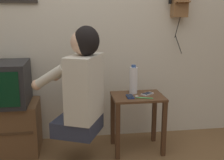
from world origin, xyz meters
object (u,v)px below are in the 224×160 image
person (82,85)px  toothbrush (143,98)px  water_bottle (133,80)px  cell_phone_spare (147,94)px  television (1,84)px  cell_phone_held (130,97)px

person → toothbrush: bearing=-58.5°
water_bottle → toothbrush: bearing=-74.1°
cell_phone_spare → toothbrush: (-0.07, -0.12, 0.00)m
person → water_bottle: (0.51, 0.25, -0.04)m
television → toothbrush: (1.28, -0.21, -0.13)m
person → television: size_ratio=1.97×
person → cell_phone_held: 0.49m
cell_phone_held → cell_phone_spare: (0.18, 0.06, 0.00)m
person → television: (-0.72, 0.29, -0.04)m
toothbrush → cell_phone_held: bearing=84.2°
toothbrush → cell_phone_spare: bearing=-13.2°
cell_phone_spare → person: bearing=-107.8°
person → cell_phone_held: bearing=-50.5°
television → water_bottle: bearing=-1.6°
television → cell_phone_spare: size_ratio=3.51×
person → water_bottle: person is taller
cell_phone_spare → toothbrush: toothbrush is taller
television → toothbrush: 1.31m
television → water_bottle: 1.23m
water_bottle → toothbrush: size_ratio=1.78×
toothbrush → person: bearing=116.5°
television → cell_phone_spare: (1.35, -0.10, -0.13)m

